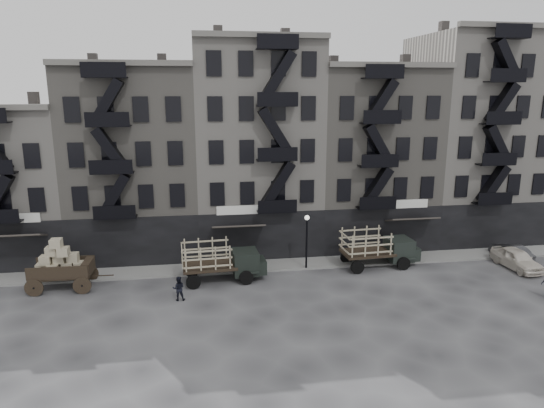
{
  "coord_description": "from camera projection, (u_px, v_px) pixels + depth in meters",
  "views": [
    {
      "loc": [
        -4.76,
        -31.36,
        13.5
      ],
      "look_at": [
        0.58,
        4.0,
        4.9
      ],
      "focal_mm": 32.0,
      "sensor_mm": 36.0,
      "label": 1
    }
  ],
  "objects": [
    {
      "name": "building_center",
      "position": [
        255.0,
        148.0,
        41.46
      ],
      "size": [
        10.0,
        11.35,
        18.2
      ],
      "color": "#A6A199",
      "rests_on": "ground"
    },
    {
      "name": "building_midwest",
      "position": [
        136.0,
        162.0,
        40.24
      ],
      "size": [
        10.0,
        11.35,
        16.2
      ],
      "color": "slate",
      "rests_on": "ground"
    },
    {
      "name": "car_east",
      "position": [
        517.0,
        259.0,
        37.03
      ],
      "size": [
        2.13,
        4.62,
        1.53
      ],
      "primitive_type": "imported",
      "rotation": [
        0.0,
        0.0,
        0.07
      ],
      "color": "beige",
      "rests_on": "ground"
    },
    {
      "name": "building_east",
      "position": [
        472.0,
        138.0,
        44.24
      ],
      "size": [
        10.0,
        11.35,
        19.2
      ],
      "color": "#A6A199",
      "rests_on": "ground"
    },
    {
      "name": "lamp_post",
      "position": [
        307.0,
        235.0,
        36.28
      ],
      "size": [
        0.36,
        0.36,
        4.28
      ],
      "color": "black",
      "rests_on": "ground"
    },
    {
      "name": "stake_truck_east",
      "position": [
        378.0,
        245.0,
        37.2
      ],
      "size": [
        6.07,
        2.76,
        2.98
      ],
      "rotation": [
        0.0,
        0.0,
        0.06
      ],
      "color": "black",
      "rests_on": "ground"
    },
    {
      "name": "wagon",
      "position": [
        59.0,
        260.0,
        32.93
      ],
      "size": [
        4.33,
        2.4,
        3.62
      ],
      "rotation": [
        0.0,
        0.0,
        -0.02
      ],
      "color": "black",
      "rests_on": "ground"
    },
    {
      "name": "pedestrian_mid",
      "position": [
        179.0,
        288.0,
        31.43
      ],
      "size": [
        0.8,
        0.62,
        1.64
      ],
      "primitive_type": "imported",
      "rotation": [
        0.0,
        0.0,
        3.14
      ],
      "color": "black",
      "rests_on": "ground"
    },
    {
      "name": "car_far",
      "position": [
        511.0,
        252.0,
        38.91
      ],
      "size": [
        1.64,
        4.0,
        1.29
      ],
      "primitive_type": "imported",
      "rotation": [
        0.0,
        0.0,
        3.21
      ],
      "color": "#28292B",
      "rests_on": "ground"
    },
    {
      "name": "ground",
      "position": [
        272.0,
        285.0,
        34.0
      ],
      "size": [
        140.0,
        140.0,
        0.0
      ],
      "primitive_type": "plane",
      "color": "#38383A",
      "rests_on": "ground"
    },
    {
      "name": "stake_truck_west",
      "position": [
        221.0,
        258.0,
        34.45
      ],
      "size": [
        6.01,
        2.75,
        2.95
      ],
      "rotation": [
        0.0,
        0.0,
        0.06
      ],
      "color": "black",
      "rests_on": "ground"
    },
    {
      "name": "sidewalk",
      "position": [
        265.0,
        265.0,
        37.59
      ],
      "size": [
        55.0,
        2.5,
        0.15
      ],
      "primitive_type": "cube",
      "color": "slate",
      "rests_on": "ground"
    },
    {
      "name": "building_mideast",
      "position": [
        367.0,
        157.0,
        43.14
      ],
      "size": [
        10.0,
        11.35,
        16.2
      ],
      "color": "slate",
      "rests_on": "ground"
    },
    {
      "name": "building_west",
      "position": [
        10.0,
        183.0,
        39.14
      ],
      "size": [
        10.0,
        11.35,
        13.2
      ],
      "color": "#A6A199",
      "rests_on": "ground"
    }
  ]
}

